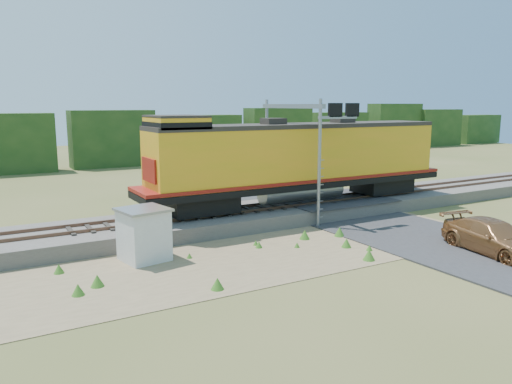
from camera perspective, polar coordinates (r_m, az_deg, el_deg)
ground at (r=23.72m, az=4.43°, el=-6.74°), size 140.00×140.00×0.00m
ballast at (r=28.59m, az=-2.37°, el=-2.98°), size 70.00×5.00×0.80m
rails at (r=28.49m, az=-2.38°, el=-2.04°), size 70.00×1.54×0.16m
dirt_shoulder at (r=23.10m, az=-0.41°, el=-7.12°), size 26.00×8.00×0.03m
road at (r=28.62m, az=15.25°, el=-3.96°), size 7.00×66.00×0.86m
tree_line_north at (r=58.27m, az=-17.24°, el=5.84°), size 130.00×3.00×6.50m
weed_clumps at (r=22.09m, az=-3.31°, el=-7.98°), size 15.00×6.20×0.56m
locomotive at (r=30.26m, az=4.80°, el=3.81°), size 20.55×3.13×5.30m
shed at (r=22.49m, az=-12.69°, el=-4.73°), size 2.30×2.30×2.35m
signal_gantry at (r=29.50m, az=5.37°, el=7.07°), size 2.82×6.20×7.12m
car at (r=25.53m, az=25.53°, el=-4.70°), size 2.96×5.57×1.54m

